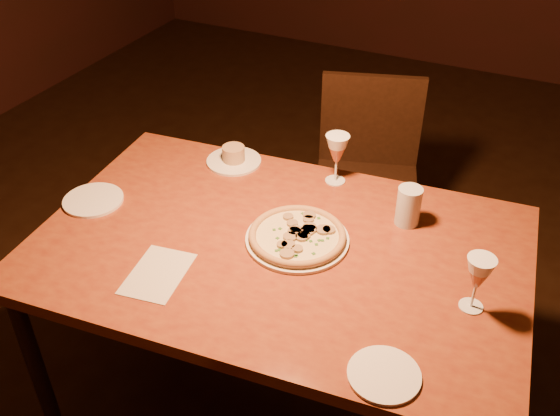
% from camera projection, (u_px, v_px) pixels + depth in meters
% --- Properties ---
extents(dining_table, '(1.57, 1.09, 0.80)m').
position_uv_depth(dining_table, '(279.00, 262.00, 1.95)').
color(dining_table, brown).
rests_on(dining_table, floor).
extents(chair_far, '(0.56, 0.56, 0.92)m').
position_uv_depth(chair_far, '(367.00, 172.00, 2.76)').
color(chair_far, black).
rests_on(chair_far, floor).
extents(pizza_plate, '(0.32, 0.32, 0.03)m').
position_uv_depth(pizza_plate, '(297.00, 236.00, 1.91)').
color(pizza_plate, white).
rests_on(pizza_plate, dining_table).
extents(ramekin_saucer, '(0.20, 0.20, 0.06)m').
position_uv_depth(ramekin_saucer, '(234.00, 157.00, 2.29)').
color(ramekin_saucer, white).
rests_on(ramekin_saucer, dining_table).
extents(wine_glass_far, '(0.08, 0.08, 0.18)m').
position_uv_depth(wine_glass_far, '(336.00, 159.00, 2.14)').
color(wine_glass_far, '#B16749').
rests_on(wine_glass_far, dining_table).
extents(wine_glass_right, '(0.08, 0.08, 0.17)m').
position_uv_depth(wine_glass_right, '(476.00, 283.00, 1.64)').
color(wine_glass_right, '#B16749').
rests_on(wine_glass_right, dining_table).
extents(water_tumbler, '(0.08, 0.08, 0.13)m').
position_uv_depth(water_tumbler, '(409.00, 206.00, 1.96)').
color(water_tumbler, silver).
rests_on(water_tumbler, dining_table).
extents(side_plate_left, '(0.20, 0.20, 0.01)m').
position_uv_depth(side_plate_left, '(93.00, 200.00, 2.09)').
color(side_plate_left, white).
rests_on(side_plate_left, dining_table).
extents(side_plate_near, '(0.18, 0.18, 0.01)m').
position_uv_depth(side_plate_near, '(384.00, 375.00, 1.50)').
color(side_plate_near, white).
rests_on(side_plate_near, dining_table).
extents(menu_card, '(0.18, 0.24, 0.00)m').
position_uv_depth(menu_card, '(158.00, 274.00, 1.80)').
color(menu_card, beige).
rests_on(menu_card, dining_table).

